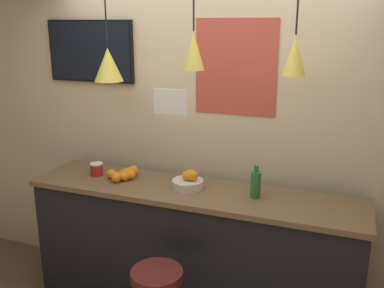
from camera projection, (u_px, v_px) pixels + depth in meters
name	position (u px, v px, depth m)	size (l,w,h in m)	color
back_wall	(210.00, 122.00, 3.39)	(8.00, 0.06, 2.90)	beige
service_counter	(192.00, 251.00, 3.30)	(2.50, 0.57, 1.03)	black
fruit_bowl	(188.00, 181.00, 3.17)	(0.23, 0.23, 0.15)	beige
orange_pile	(125.00, 174.00, 3.36)	(0.23, 0.25, 0.09)	orange
juice_bottle	(256.00, 184.00, 2.98)	(0.07, 0.07, 0.24)	#286B33
spread_jar	(97.00, 169.00, 3.44)	(0.10, 0.10, 0.10)	red
pendant_lamp_left	(108.00, 64.00, 3.17)	(0.22, 0.22, 1.01)	black
pendant_lamp_middle	(194.00, 50.00, 2.91)	(0.15, 0.15, 0.90)	black
pendant_lamp_right	(295.00, 54.00, 2.68)	(0.15, 0.15, 0.91)	black
mounted_tv	(90.00, 51.00, 3.55)	(0.79, 0.04, 0.51)	black
hanging_menu_board	(171.00, 102.00, 2.81)	(0.24, 0.01, 0.17)	white
wall_poster	(236.00, 67.00, 3.17)	(0.62, 0.01, 0.71)	#C64C3D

